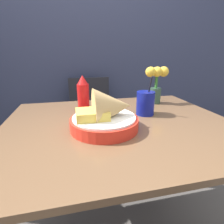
{
  "coord_description": "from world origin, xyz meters",
  "views": [
    {
      "loc": [
        -0.21,
        -0.75,
        1.07
      ],
      "look_at": [
        -0.04,
        -0.02,
        0.82
      ],
      "focal_mm": 28.0,
      "sensor_mm": 36.0,
      "label": 1
    }
  ],
  "objects": [
    {
      "name": "food_basket",
      "position": [
        -0.07,
        -0.06,
        0.82
      ],
      "size": [
        0.3,
        0.3,
        0.18
      ],
      "color": "red",
      "rests_on": "dining_table"
    },
    {
      "name": "drink_cup",
      "position": [
        0.16,
        0.08,
        0.82
      ],
      "size": [
        0.09,
        0.09,
        0.21
      ],
      "color": "navy",
      "rests_on": "dining_table"
    },
    {
      "name": "wall_window",
      "position": [
        0.0,
        1.16,
        1.3
      ],
      "size": [
        7.0,
        0.06,
        2.6
      ],
      "color": "#2D334C",
      "rests_on": "ground_plane"
    },
    {
      "name": "chair_far_window",
      "position": [
        -0.05,
        0.91,
        0.5
      ],
      "size": [
        0.4,
        0.4,
        0.84
      ],
      "color": "black",
      "rests_on": "ground_plane"
    },
    {
      "name": "ketchup_bottle",
      "position": [
        -0.15,
        0.22,
        0.86
      ],
      "size": [
        0.07,
        0.07,
        0.2
      ],
      "color": "red",
      "rests_on": "dining_table"
    },
    {
      "name": "dining_table",
      "position": [
        0.0,
        0.0,
        0.66
      ],
      "size": [
        1.09,
        0.88,
        0.76
      ],
      "color": "brown",
      "rests_on": "ground_plane"
    },
    {
      "name": "flower_vase",
      "position": [
        0.31,
        0.27,
        0.9
      ],
      "size": [
        0.15,
        0.07,
        0.23
      ],
      "color": "#2D4738",
      "rests_on": "dining_table"
    }
  ]
}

